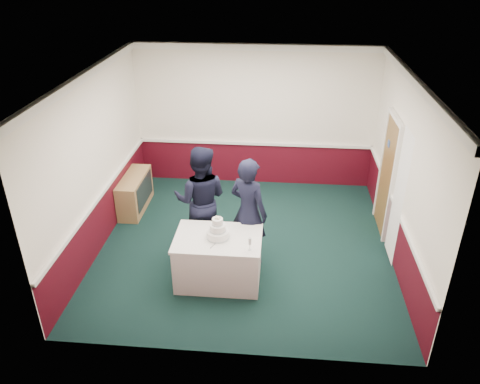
# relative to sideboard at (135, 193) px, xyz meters

# --- Properties ---
(ground) EXTENTS (5.00, 5.00, 0.00)m
(ground) POSITION_rel_sideboard_xyz_m (2.28, -1.09, -0.35)
(ground) COLOR black
(ground) RESTS_ON ground
(room_shell) EXTENTS (5.00, 5.00, 3.00)m
(room_shell) POSITION_rel_sideboard_xyz_m (2.36, -0.48, 1.62)
(room_shell) COLOR white
(room_shell) RESTS_ON ground
(sideboard) EXTENTS (0.41, 1.20, 0.70)m
(sideboard) POSITION_rel_sideboard_xyz_m (0.00, 0.00, 0.00)
(sideboard) COLOR #9A7D4A
(sideboard) RESTS_ON ground
(cake_table) EXTENTS (1.32, 0.92, 0.79)m
(cake_table) POSITION_rel_sideboard_xyz_m (1.94, -2.09, 0.05)
(cake_table) COLOR white
(cake_table) RESTS_ON ground
(wedding_cake) EXTENTS (0.35, 0.35, 0.36)m
(wedding_cake) POSITION_rel_sideboard_xyz_m (1.94, -2.09, 0.55)
(wedding_cake) COLOR white
(wedding_cake) RESTS_ON cake_table
(cake_knife) EXTENTS (0.10, 0.21, 0.00)m
(cake_knife) POSITION_rel_sideboard_xyz_m (1.91, -2.29, 0.44)
(cake_knife) COLOR silver
(cake_knife) RESTS_ON cake_table
(champagne_flute) EXTENTS (0.05, 0.05, 0.21)m
(champagne_flute) POSITION_rel_sideboard_xyz_m (2.44, -2.37, 0.58)
(champagne_flute) COLOR silver
(champagne_flute) RESTS_ON cake_table
(person_man) EXTENTS (0.92, 0.72, 1.89)m
(person_man) POSITION_rel_sideboard_xyz_m (1.54, -1.23, 0.59)
(person_man) COLOR black
(person_man) RESTS_ON ground
(person_woman) EXTENTS (0.81, 0.73, 1.85)m
(person_woman) POSITION_rel_sideboard_xyz_m (2.36, -1.52, 0.58)
(person_woman) COLOR black
(person_woman) RESTS_ON ground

